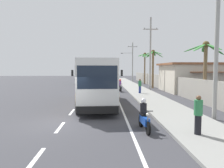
{
  "coord_description": "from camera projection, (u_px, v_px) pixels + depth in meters",
  "views": [
    {
      "loc": [
        2.3,
        -11.48,
        2.96
      ],
      "look_at": [
        2.87,
        6.2,
        1.7
      ],
      "focal_mm": 33.87,
      "sensor_mm": 36.0,
      "label": 1
    }
  ],
  "objects": [
    {
      "name": "coach_bus_foreground",
      "position": [
        97.0,
        80.0,
        17.7
      ],
      "size": [
        3.35,
        11.31,
        3.89
      ],
      "color": "silver",
      "rests_on": "ground"
    },
    {
      "name": "palm_third",
      "position": [
        145.0,
        61.0,
        41.16
      ],
      "size": [
        2.7,
        2.66,
        6.14
      ],
      "color": "brown",
      "rests_on": "ground"
    },
    {
      "name": "palm_second",
      "position": [
        153.0,
        61.0,
        32.35
      ],
      "size": [
        3.28,
        3.25,
        5.9
      ],
      "color": "brown",
      "rests_on": "ground"
    },
    {
      "name": "utility_pole_mid",
      "position": [
        150.0,
        53.0,
        29.79
      ],
      "size": [
        2.14,
        0.24,
        10.18
      ],
      "color": "#9E9E99",
      "rests_on": "ground"
    },
    {
      "name": "palm_nearest",
      "position": [
        205.0,
        59.0,
        17.79
      ],
      "size": [
        3.37,
        3.56,
        5.3
      ],
      "color": "brown",
      "rests_on": "ground"
    },
    {
      "name": "lane_markings",
      "position": [
        104.0,
        93.0,
        26.4
      ],
      "size": [
        3.68,
        71.0,
        0.01
      ],
      "color": "white",
      "rests_on": "ground"
    },
    {
      "name": "utility_pole_nearest",
      "position": [
        217.0,
        43.0,
        12.04
      ],
      "size": [
        2.24,
        0.24,
        8.43
      ],
      "color": "#9E9E99",
      "rests_on": "ground"
    },
    {
      "name": "pedestrian_far_walk",
      "position": [
        198.0,
        114.0,
        9.07
      ],
      "size": [
        0.36,
        0.36,
        1.7
      ],
      "rotation": [
        0.0,
        0.0,
        0.95
      ],
      "color": "black",
      "rests_on": "sidewalk_kerb"
    },
    {
      "name": "ground_plane",
      "position": [
        63.0,
        123.0,
        11.58
      ],
      "size": [
        160.0,
        160.0,
        0.0
      ],
      "primitive_type": "plane",
      "color": "#3A3A3F"
    },
    {
      "name": "motorcycle_beside_bus",
      "position": [
        120.0,
        87.0,
        27.54
      ],
      "size": [
        0.56,
        1.96,
        1.64
      ],
      "color": "black",
      "rests_on": "ground"
    },
    {
      "name": "motorcycle_trailing",
      "position": [
        144.0,
        117.0,
        10.16
      ],
      "size": [
        0.56,
        1.96,
        1.55
      ],
      "color": "black",
      "rests_on": "ground"
    },
    {
      "name": "pedestrian_near_kerb",
      "position": [
        140.0,
        86.0,
        24.66
      ],
      "size": [
        0.36,
        0.36,
        1.67
      ],
      "rotation": [
        0.0,
        0.0,
        0.25
      ],
      "color": "navy",
      "rests_on": "sidewalk_kerb"
    },
    {
      "name": "utility_pole_far",
      "position": [
        132.0,
        61.0,
        47.63
      ],
      "size": [
        3.79,
        0.24,
        8.91
      ],
      "color": "#9E9E99",
      "rests_on": "ground"
    },
    {
      "name": "roadside_building",
      "position": [
        210.0,
        77.0,
        27.74
      ],
      "size": [
        12.48,
        8.11,
        3.72
      ],
      "color": "beige",
      "rests_on": "ground"
    },
    {
      "name": "coach_bus_far_lane",
      "position": [
        86.0,
        74.0,
        43.26
      ],
      "size": [
        3.38,
        10.99,
        3.86
      ],
      "color": "white",
      "rests_on": "ground"
    },
    {
      "name": "boundary_wall",
      "position": [
        173.0,
        85.0,
        25.81
      ],
      "size": [
        0.24,
        60.0,
        2.07
      ],
      "primitive_type": "cube",
      "color": "#9E998E",
      "rests_on": "ground"
    },
    {
      "name": "sidewalk_kerb",
      "position": [
        149.0,
        97.0,
        21.76
      ],
      "size": [
        3.2,
        90.0,
        0.14
      ],
      "primitive_type": "cube",
      "color": "gray",
      "rests_on": "ground"
    }
  ]
}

